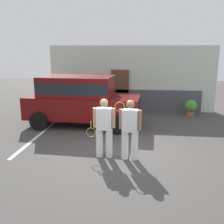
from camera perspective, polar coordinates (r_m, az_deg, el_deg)
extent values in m
plane|color=#423F3D|center=(7.99, 1.83, -9.44)|extent=(40.00, 40.00, 0.00)
cube|color=silver|center=(10.11, -15.65, -4.94)|extent=(0.12, 4.40, 0.01)
cube|color=silver|center=(13.59, 4.20, 7.27)|extent=(8.37, 0.30, 3.29)
cube|color=#4C4C51|center=(13.56, 4.08, 2.57)|extent=(7.03, 0.10, 1.10)
cube|color=brown|center=(13.49, 1.73, 4.70)|extent=(0.90, 0.06, 2.10)
cube|color=#590C0C|center=(10.94, -6.17, 1.21)|extent=(4.68, 2.11, 0.90)
cube|color=#590C0C|center=(10.86, -7.56, 5.64)|extent=(2.98, 1.89, 0.80)
cube|color=black|center=(10.86, -7.56, 5.53)|extent=(2.92, 1.91, 0.44)
cylinder|color=black|center=(11.65, 2.51, -0.19)|extent=(0.73, 0.29, 0.72)
cylinder|color=black|center=(9.83, 1.14, -2.78)|extent=(0.73, 0.29, 0.72)
cylinder|color=black|center=(12.40, -11.85, 0.38)|extent=(0.73, 0.29, 0.72)
cylinder|color=black|center=(10.71, -15.51, -1.90)|extent=(0.73, 0.29, 0.72)
cylinder|color=white|center=(7.76, -0.63, -6.78)|extent=(0.20, 0.20, 0.85)
cylinder|color=white|center=(7.80, -2.75, -6.70)|extent=(0.20, 0.20, 0.85)
cube|color=white|center=(7.55, -1.73, -1.48)|extent=(0.44, 0.28, 0.63)
sphere|color=tan|center=(7.45, -1.76, 2.01)|extent=(0.23, 0.23, 0.23)
cylinder|color=tan|center=(7.52, 0.31, -1.33)|extent=(0.11, 0.11, 0.58)
cylinder|color=tan|center=(7.59, -3.76, -1.22)|extent=(0.11, 0.11, 0.58)
torus|color=olive|center=(7.79, -4.56, -4.45)|extent=(0.37, 0.03, 0.37)
cylinder|color=olive|center=(7.72, -4.59, -2.79)|extent=(0.03, 0.03, 0.20)
cylinder|color=white|center=(7.61, 4.94, -7.28)|extent=(0.20, 0.20, 0.84)
cylinder|color=white|center=(7.66, 2.81, -7.10)|extent=(0.20, 0.20, 0.84)
cube|color=silver|center=(7.40, 3.96, -1.85)|extent=(0.47, 0.33, 0.63)
sphere|color=#8C6647|center=(7.29, 4.02, 1.68)|extent=(0.23, 0.23, 0.23)
cylinder|color=#8C6647|center=(7.35, 6.03, -1.79)|extent=(0.11, 0.11, 0.57)
cylinder|color=#8C6647|center=(7.45, 1.93, -1.51)|extent=(0.11, 0.11, 0.57)
torus|color=olive|center=(7.43, 1.70, 1.12)|extent=(0.29, 0.07, 0.29)
cylinder|color=olive|center=(7.48, 1.68, -0.64)|extent=(0.03, 0.03, 0.20)
cylinder|color=#9E5638|center=(13.18, 16.64, -0.23)|extent=(0.37, 0.37, 0.23)
sphere|color=#4C8C38|center=(13.10, 16.75, 1.30)|extent=(0.58, 0.58, 0.58)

